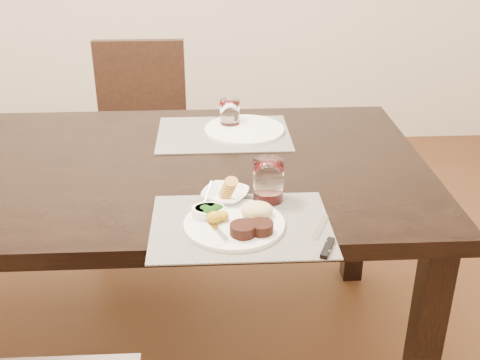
{
  "coord_description": "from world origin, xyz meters",
  "views": [
    {
      "loc": [
        0.32,
        -1.73,
        1.54
      ],
      "look_at": [
        0.4,
        -0.27,
        0.82
      ],
      "focal_mm": 45.0,
      "sensor_mm": 36.0,
      "label": 1
    }
  ],
  "objects": [
    {
      "name": "steak_knife",
      "position": [
        0.6,
        -0.5,
        0.76
      ],
      "size": [
        0.06,
        0.2,
        0.01
      ],
      "rotation": [
        0.0,
        0.0,
        -0.41
      ],
      "color": "silver",
      "rests_on": "placemat_near"
    },
    {
      "name": "placemat_far",
      "position": [
        0.37,
        0.24,
        0.75
      ],
      "size": [
        0.46,
        0.34,
        0.0
      ],
      "primitive_type": "cube",
      "color": "gray",
      "rests_on": "dining_table"
    },
    {
      "name": "sauce_ramekin",
      "position": [
        0.31,
        -0.36,
        0.77
      ],
      "size": [
        0.09,
        0.13,
        0.07
      ],
      "rotation": [
        0.0,
        0.0,
        -0.37
      ],
      "color": "white",
      "rests_on": "placemat_near"
    },
    {
      "name": "napkin_fork",
      "position": [
        0.33,
        -0.42,
        0.76
      ],
      "size": [
        0.16,
        0.2,
        0.02
      ],
      "rotation": [
        0.0,
        0.0,
        0.43
      ],
      "color": "white",
      "rests_on": "placemat_near"
    },
    {
      "name": "wine_glass_near",
      "position": [
        0.48,
        -0.26,
        0.81
      ],
      "size": [
        0.08,
        0.08,
        0.12
      ],
      "rotation": [
        0.0,
        0.0,
        -0.18
      ],
      "color": "white",
      "rests_on": "placemat_near"
    },
    {
      "name": "cracker_bowl",
      "position": [
        0.36,
        -0.26,
        0.77
      ],
      "size": [
        0.16,
        0.16,
        0.05
      ],
      "rotation": [
        0.0,
        0.0,
        -0.43
      ],
      "color": "white",
      "rests_on": "placemat_near"
    },
    {
      "name": "dining_table",
      "position": [
        0.0,
        0.0,
        0.67
      ],
      "size": [
        2.0,
        1.0,
        0.75
      ],
      "color": "black",
      "rests_on": "ground"
    },
    {
      "name": "chair_far",
      "position": [
        0.0,
        0.93,
        0.5
      ],
      "size": [
        0.42,
        0.42,
        0.9
      ],
      "color": "black",
      "rests_on": "ground"
    },
    {
      "name": "far_plate",
      "position": [
        0.44,
        0.25,
        0.76
      ],
      "size": [
        0.28,
        0.28,
        0.01
      ],
      "primitive_type": "cylinder",
      "color": "white",
      "rests_on": "placemat_far"
    },
    {
      "name": "wine_glass_far",
      "position": [
        0.39,
        0.3,
        0.8
      ],
      "size": [
        0.07,
        0.07,
        0.1
      ],
      "rotation": [
        0.0,
        0.0,
        -0.4
      ],
      "color": "white",
      "rests_on": "placemat_far"
    },
    {
      "name": "dinner_plate",
      "position": [
        0.39,
        -0.41,
        0.77
      ],
      "size": [
        0.26,
        0.26,
        0.05
      ],
      "rotation": [
        0.0,
        0.0,
        -0.0
      ],
      "color": "white",
      "rests_on": "placemat_near"
    },
    {
      "name": "ground_plane",
      "position": [
        0.0,
        0.0,
        0.0
      ],
      "size": [
        4.5,
        4.5,
        0.0
      ],
      "primitive_type": "plane",
      "color": "#482E17",
      "rests_on": "ground"
    },
    {
      "name": "placemat_near",
      "position": [
        0.4,
        -0.4,
        0.75
      ],
      "size": [
        0.46,
        0.34,
        0.0
      ],
      "primitive_type": "cube",
      "color": "gray",
      "rests_on": "dining_table"
    }
  ]
}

